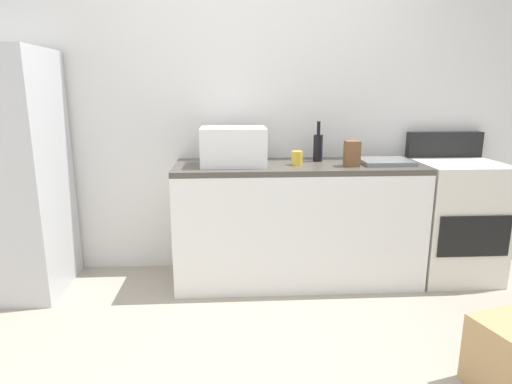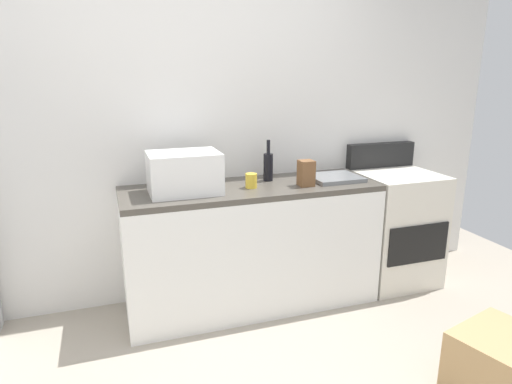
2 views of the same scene
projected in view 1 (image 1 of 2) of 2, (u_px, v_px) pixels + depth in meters
ground_plane at (272, 379)px, 2.20m from camera, size 6.00×6.00×0.00m
wall_back at (254, 106)px, 3.41m from camera, size 5.00×0.10×2.60m
kitchen_counter at (297, 223)px, 3.28m from camera, size 1.80×0.60×0.90m
refrigerator at (7, 175)px, 3.02m from camera, size 0.68×0.66×1.70m
stove_oven at (453, 218)px, 3.35m from camera, size 0.60×0.61×1.10m
microwave at (233, 146)px, 3.09m from camera, size 0.46×0.34×0.27m
sink_basin at (385, 161)px, 3.19m from camera, size 0.36×0.32×0.03m
wine_bottle at (318, 147)px, 3.27m from camera, size 0.07×0.07×0.30m
coffee_mug at (297, 158)px, 3.12m from camera, size 0.08×0.08×0.10m
knife_block at (352, 153)px, 3.06m from camera, size 0.10×0.10×0.18m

